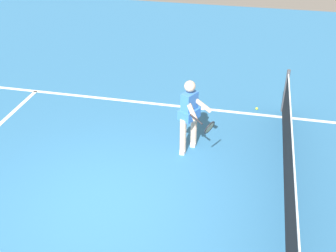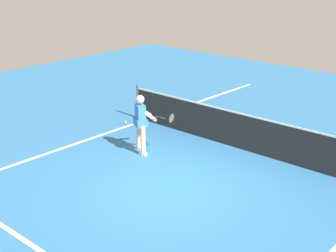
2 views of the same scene
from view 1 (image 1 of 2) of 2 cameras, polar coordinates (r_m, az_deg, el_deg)
The scene contains 5 objects.
ground_plane at distance 7.47m, azimuth -8.79°, elevation -10.34°, with size 26.07×26.07×0.00m, color teal.
sideline_left_marking at distance 10.39m, azimuth -1.77°, elevation 3.06°, with size 0.10×18.05×0.01m, color white.
court_net at distance 6.82m, azimuth 16.36°, elevation -10.61°, with size 8.13×0.08×1.07m.
tennis_player at distance 8.24m, azimuth 3.02°, elevation 1.66°, with size 1.05×0.82×1.55m.
tennis_ball_mid at distance 10.33m, azimuth 12.01°, elevation 2.34°, with size 0.07×0.07×0.07m, color #D1E533.
Camera 1 is at (5.13, 2.28, 4.93)m, focal length 44.68 mm.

